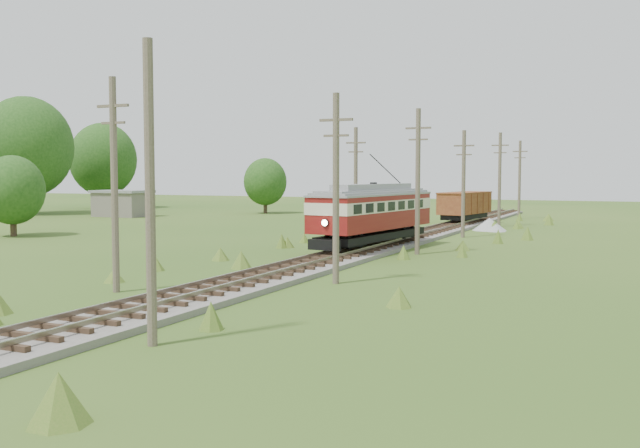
% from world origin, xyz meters
% --- Properties ---
extents(railbed_main, '(3.60, 96.00, 0.57)m').
position_xyz_m(railbed_main, '(0.00, 34.00, 0.19)').
color(railbed_main, '#605B54').
rests_on(railbed_main, ground).
extents(streetcar, '(4.25, 12.63, 5.72)m').
position_xyz_m(streetcar, '(-0.00, 31.79, 2.65)').
color(streetcar, black).
rests_on(streetcar, ground).
extents(gondola, '(3.77, 8.38, 2.69)m').
position_xyz_m(gondola, '(0.00, 57.51, 2.01)').
color(gondola, black).
rests_on(gondola, ground).
extents(gravel_pile, '(3.09, 3.28, 1.12)m').
position_xyz_m(gravel_pile, '(3.66, 51.66, 0.53)').
color(gravel_pile, gray).
rests_on(gravel_pile, ground).
extents(utility_pole_r_1, '(0.30, 0.30, 8.80)m').
position_xyz_m(utility_pole_r_1, '(3.10, 5.00, 4.40)').
color(utility_pole_r_1, brown).
rests_on(utility_pole_r_1, ground).
extents(utility_pole_r_2, '(1.60, 0.30, 8.60)m').
position_xyz_m(utility_pole_r_2, '(3.30, 18.00, 4.42)').
color(utility_pole_r_2, brown).
rests_on(utility_pole_r_2, ground).
extents(utility_pole_r_3, '(1.60, 0.30, 9.00)m').
position_xyz_m(utility_pole_r_3, '(3.20, 31.00, 4.63)').
color(utility_pole_r_3, brown).
rests_on(utility_pole_r_3, ground).
extents(utility_pole_r_4, '(1.60, 0.30, 8.40)m').
position_xyz_m(utility_pole_r_4, '(3.00, 44.00, 4.32)').
color(utility_pole_r_4, brown).
rests_on(utility_pole_r_4, ground).
extents(utility_pole_r_5, '(1.60, 0.30, 8.90)m').
position_xyz_m(utility_pole_r_5, '(3.40, 57.00, 4.58)').
color(utility_pole_r_5, brown).
rests_on(utility_pole_r_5, ground).
extents(utility_pole_r_6, '(1.60, 0.30, 8.70)m').
position_xyz_m(utility_pole_r_6, '(3.20, 70.00, 4.47)').
color(utility_pole_r_6, brown).
rests_on(utility_pole_r_6, ground).
extents(utility_pole_l_a, '(1.60, 0.30, 9.00)m').
position_xyz_m(utility_pole_l_a, '(-4.20, 12.00, 4.63)').
color(utility_pole_l_a, brown).
rests_on(utility_pole_l_a, ground).
extents(utility_pole_l_b, '(1.60, 0.30, 8.60)m').
position_xyz_m(utility_pole_l_b, '(-4.50, 40.00, 4.42)').
color(utility_pole_l_b, brown).
rests_on(utility_pole_l_b, ground).
extents(tree_left_4, '(11.34, 11.34, 14.61)m').
position_xyz_m(tree_left_4, '(-54.00, 54.00, 8.37)').
color(tree_left_4, '#38281C').
rests_on(tree_left_4, ground).
extents(tree_left_5, '(9.66, 9.66, 12.44)m').
position_xyz_m(tree_left_5, '(-56.00, 70.00, 7.12)').
color(tree_left_5, '#38281C').
rests_on(tree_left_5, ground).
extents(tree_mid_a, '(5.46, 5.46, 7.03)m').
position_xyz_m(tree_mid_a, '(-28.00, 68.00, 4.02)').
color(tree_mid_a, '#38281C').
rests_on(tree_mid_a, ground).
extents(tree_mid_c, '(5.04, 5.04, 6.49)m').
position_xyz_m(tree_mid_c, '(-30.00, 30.00, 3.71)').
color(tree_mid_c, '#38281C').
rests_on(tree_mid_c, ground).
extents(shed, '(6.40, 4.40, 3.10)m').
position_xyz_m(shed, '(-40.00, 55.00, 1.57)').
color(shed, slate).
rests_on(shed, ground).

